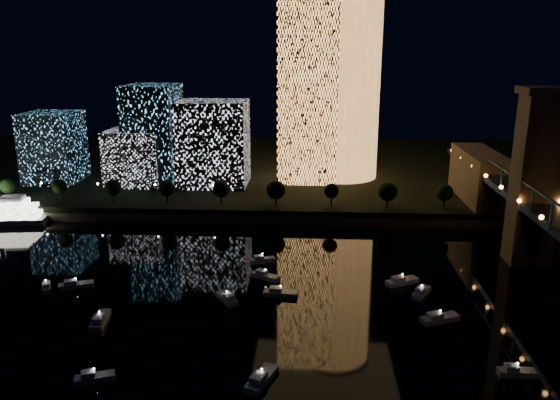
{
  "coord_description": "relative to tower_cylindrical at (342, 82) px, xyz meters",
  "views": [
    {
      "loc": [
        2.7,
        -101.68,
        60.31
      ],
      "look_at": [
        -6.57,
        55.0,
        16.08
      ],
      "focal_mm": 35.0,
      "sensor_mm": 36.0,
      "label": 1
    }
  ],
  "objects": [
    {
      "name": "far_bank",
      "position": [
        -15.15,
        24.27,
        -43.19
      ],
      "size": [
        420.0,
        160.0,
        5.0
      ],
      "primitive_type": "cube",
      "color": "black",
      "rests_on": "ground"
    },
    {
      "name": "street_lamps",
      "position": [
        -49.15,
        -41.73,
        -36.67
      ],
      "size": [
        132.7,
        0.7,
        5.65
      ],
      "color": "black",
      "rests_on": "far_bank"
    },
    {
      "name": "ground",
      "position": [
        -15.15,
        -135.73,
        -45.69
      ],
      "size": [
        520.0,
        520.0,
        0.0
      ],
      "primitive_type": "plane",
      "color": "black",
      "rests_on": "ground"
    },
    {
      "name": "midrise_blocks",
      "position": [
        -79.72,
        -16.19,
        -24.03
      ],
      "size": [
        92.78,
        28.36,
        40.32
      ],
      "color": "silver",
      "rests_on": "far_bank"
    },
    {
      "name": "tower_rectangular",
      "position": [
        -14.53,
        -6.73,
        -2.39
      ],
      "size": [
        24.08,
        24.08,
        76.6
      ],
      "primitive_type": "cube",
      "color": "#FFA651",
      "rests_on": "far_bank"
    },
    {
      "name": "seawall",
      "position": [
        -15.15,
        -53.73,
        -44.19
      ],
      "size": [
        420.0,
        6.0,
        3.0
      ],
      "primitive_type": "cube",
      "color": "#6B5E4C",
      "rests_on": "ground"
    },
    {
      "name": "motorboats",
      "position": [
        -23.09,
        -122.43,
        -44.88
      ],
      "size": [
        113.04,
        81.0,
        2.78
      ],
      "color": "silver",
      "rests_on": "ground"
    },
    {
      "name": "esplanade_trees",
      "position": [
        -38.79,
        -47.73,
        -35.22
      ],
      "size": [
        165.78,
        6.95,
        8.98
      ],
      "color": "black",
      "rests_on": "far_bank"
    },
    {
      "name": "tower_cylindrical",
      "position": [
        0.0,
        0.0,
        0.0
      ],
      "size": [
        34.0,
        34.0,
        81.13
      ],
      "color": "#FFA651",
      "rests_on": "far_bank"
    }
  ]
}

